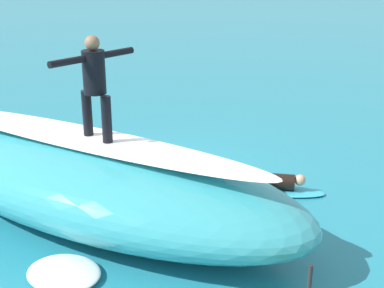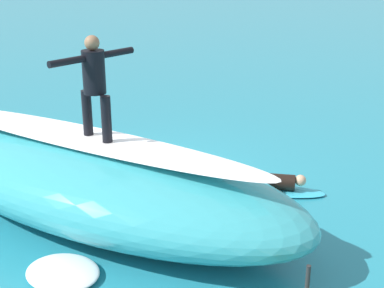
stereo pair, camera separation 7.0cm
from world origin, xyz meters
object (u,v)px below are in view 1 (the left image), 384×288
at_px(surfer_riding, 94,80).
at_px(surfboard_paddling, 271,190).
at_px(surfer_paddling, 265,181).
at_px(surfboard_riding, 98,141).

distance_m(surfer_riding, surfboard_paddling, 3.91).
bearing_deg(surfer_paddling, surfboard_riding, -147.44).
distance_m(surfboard_paddling, surfer_paddling, 0.21).
relative_size(surfboard_riding, surfer_riding, 1.29).
relative_size(surfer_riding, surfboard_paddling, 0.82).
bearing_deg(surfboard_paddling, surfboard_riding, -148.71).
height_order(surfer_riding, surfer_paddling, surfer_riding).
bearing_deg(surfboard_paddling, surfer_riding, -148.71).
xyz_separation_m(surfboard_riding, surfer_riding, (0.00, 0.00, 0.97)).
height_order(surfboard_riding, surfer_riding, surfer_riding).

